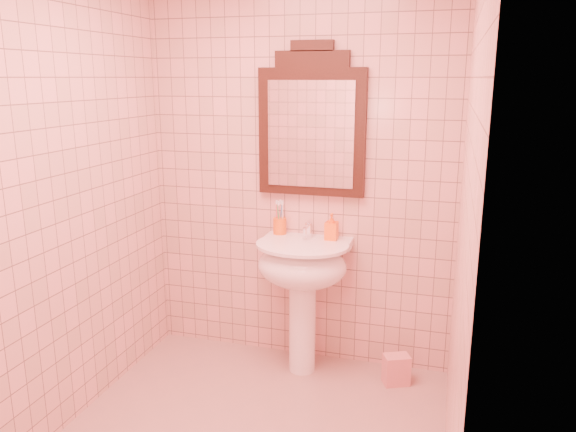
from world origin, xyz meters
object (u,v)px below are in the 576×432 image
(pedestal_sink, at_px, (302,274))
(soap_dispenser, at_px, (331,227))
(towel, at_px, (396,370))
(toothbrush_cup, at_px, (280,226))
(mirror, at_px, (311,126))

(pedestal_sink, xyz_separation_m, soap_dispenser, (0.15, 0.13, 0.29))
(soap_dispenser, height_order, towel, soap_dispenser)
(toothbrush_cup, height_order, towel, toothbrush_cup)
(pedestal_sink, xyz_separation_m, toothbrush_cup, (-0.20, 0.17, 0.26))
(mirror, bearing_deg, towel, -18.17)
(mirror, distance_m, soap_dispenser, 0.64)
(soap_dispenser, bearing_deg, towel, -15.12)
(toothbrush_cup, height_order, soap_dispenser, toothbrush_cup)
(mirror, xyz_separation_m, soap_dispenser, (0.15, -0.07, -0.62))
(pedestal_sink, distance_m, mirror, 0.93)
(toothbrush_cup, xyz_separation_m, soap_dispenser, (0.35, -0.04, 0.03))
(towel, bearing_deg, mirror, 161.83)
(toothbrush_cup, relative_size, towel, 1.05)
(towel, bearing_deg, toothbrush_cup, 168.32)
(soap_dispenser, relative_size, towel, 0.90)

